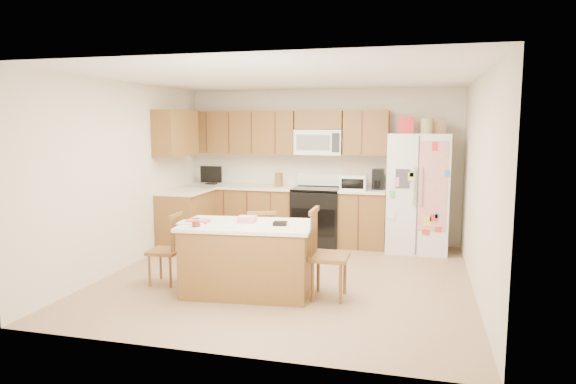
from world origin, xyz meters
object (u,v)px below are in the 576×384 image
(refrigerator, at_px, (418,191))
(island, at_px, (248,258))
(windsor_chair_right, at_px, (327,256))
(stove, at_px, (317,215))
(windsor_chair_left, at_px, (167,251))
(windsor_chair_back, at_px, (261,246))

(refrigerator, height_order, island, refrigerator)
(windsor_chair_right, bearing_deg, stove, 103.72)
(island, height_order, windsor_chair_left, island)
(stove, xyz_separation_m, island, (-0.29, -2.60, -0.06))
(windsor_chair_left, distance_m, windsor_chair_right, 1.98)
(windsor_chair_back, relative_size, windsor_chair_right, 0.87)
(refrigerator, xyz_separation_m, windsor_chair_right, (-0.95, -2.47, -0.44))
(stove, bearing_deg, island, -96.47)
(stove, distance_m, island, 2.61)
(stove, bearing_deg, refrigerator, -2.30)
(stove, bearing_deg, windsor_chair_left, -118.32)
(windsor_chair_back, bearing_deg, windsor_chair_right, -29.23)
(stove, height_order, windsor_chair_left, stove)
(stove, xyz_separation_m, windsor_chair_right, (0.62, -2.53, 0.00))
(island, xyz_separation_m, windsor_chair_left, (-1.07, 0.07, -0.00))
(stove, relative_size, windsor_chair_back, 1.28)
(windsor_chair_left, bearing_deg, windsor_chair_back, 26.30)
(island, bearing_deg, windsor_chair_left, 176.13)
(stove, relative_size, island, 0.72)
(island, bearing_deg, windsor_chair_back, 92.08)
(windsor_chair_left, distance_m, windsor_chair_back, 1.17)
(windsor_chair_left, bearing_deg, windsor_chair_right, -0.18)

